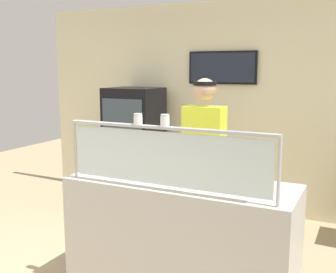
% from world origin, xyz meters
% --- Properties ---
extents(ground_plane, '(12.00, 12.00, 0.00)m').
position_xyz_m(ground_plane, '(0.93, 1.00, 0.00)').
color(ground_plane, tan).
rests_on(ground_plane, ground).
extents(shop_rear_unit, '(6.26, 0.13, 2.70)m').
position_xyz_m(shop_rear_unit, '(0.92, 2.56, 1.36)').
color(shop_rear_unit, beige).
rests_on(shop_rear_unit, ground).
extents(serving_counter, '(1.86, 0.69, 0.95)m').
position_xyz_m(serving_counter, '(0.93, 0.34, 0.47)').
color(serving_counter, '#BCB7B2').
rests_on(serving_counter, ground).
extents(sneeze_guard, '(1.68, 0.06, 0.48)m').
position_xyz_m(sneeze_guard, '(0.93, 0.06, 1.25)').
color(sneeze_guard, '#B2B5BC').
rests_on(sneeze_guard, serving_counter).
extents(pizza_tray, '(0.48, 0.48, 0.04)m').
position_xyz_m(pizza_tray, '(0.84, 0.45, 0.97)').
color(pizza_tray, '#9EA0A8').
rests_on(pizza_tray, serving_counter).
extents(pizza_server, '(0.10, 0.29, 0.01)m').
position_xyz_m(pizza_server, '(0.84, 0.43, 0.99)').
color(pizza_server, '#ADAFB7').
rests_on(pizza_server, pizza_tray).
extents(parmesan_shaker, '(0.07, 0.07, 0.08)m').
position_xyz_m(parmesan_shaker, '(0.70, 0.06, 1.47)').
color(parmesan_shaker, white).
rests_on(parmesan_shaker, sneeze_guard).
extents(pepper_flake_shaker, '(0.07, 0.07, 0.09)m').
position_xyz_m(pepper_flake_shaker, '(0.93, 0.06, 1.47)').
color(pepper_flake_shaker, white).
rests_on(pepper_flake_shaker, sneeze_guard).
extents(worker_figure, '(0.41, 0.50, 1.76)m').
position_xyz_m(worker_figure, '(0.88, 0.99, 1.01)').
color(worker_figure, '#23232D').
rests_on(worker_figure, ground).
extents(drink_fridge, '(0.68, 0.60, 1.60)m').
position_xyz_m(drink_fridge, '(-0.57, 2.12, 0.80)').
color(drink_fridge, black).
rests_on(drink_fridge, ground).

